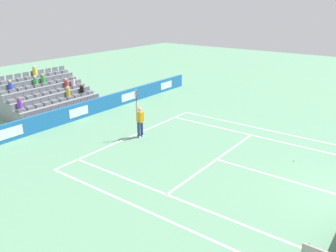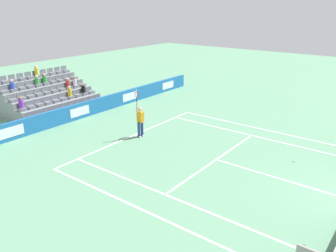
{
  "view_description": "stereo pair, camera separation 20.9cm",
  "coord_description": "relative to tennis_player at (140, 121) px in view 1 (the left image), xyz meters",
  "views": [
    {
      "loc": [
        13.73,
        0.83,
        7.3
      ],
      "look_at": [
        -0.02,
        -9.41,
        1.1
      ],
      "focal_mm": 36.6,
      "sensor_mm": 36.0,
      "label": 1
    },
    {
      "loc": [
        13.61,
        1.0,
        7.3
      ],
      "look_at": [
        -0.02,
        -9.41,
        1.1
      ],
      "focal_mm": 36.6,
      "sensor_mm": 36.0,
      "label": 2
    }
  ],
  "objects": [
    {
      "name": "line_baseline",
      "position": [
        0.03,
        -0.48,
        -0.99
      ],
      "size": [
        10.97,
        0.1,
        0.01
      ],
      "primitive_type": "cube",
      "color": "white",
      "rests_on": "ground"
    },
    {
      "name": "stadium_stand",
      "position": [
        0.03,
        -9.0,
        -0.17
      ],
      "size": [
        6.2,
        4.75,
        3.02
      ],
      "color": "gray",
      "rests_on": "ground"
    },
    {
      "name": "line_singles_sideline_left",
      "position": [
        4.14,
        5.47,
        -0.99
      ],
      "size": [
        0.1,
        11.89,
        0.01
      ],
      "primitive_type": "cube",
      "color": "white",
      "rests_on": "ground"
    },
    {
      "name": "line_doubles_sideline_right",
      "position": [
        -5.46,
        5.47,
        -0.99
      ],
      "size": [
        0.1,
        11.89,
        0.01
      ],
      "primitive_type": "cube",
      "color": "white",
      "rests_on": "ground"
    },
    {
      "name": "line_doubles_sideline_left",
      "position": [
        5.51,
        5.47,
        -0.99
      ],
      "size": [
        0.1,
        11.89,
        0.01
      ],
      "primitive_type": "cube",
      "color": "white",
      "rests_on": "ground"
    },
    {
      "name": "tennis_player",
      "position": [
        0.0,
        0.0,
        0.0
      ],
      "size": [
        0.52,
        0.38,
        2.85
      ],
      "color": "navy",
      "rests_on": "ground"
    },
    {
      "name": "line_service",
      "position": [
        0.03,
        5.01,
        -0.99
      ],
      "size": [
        8.23,
        0.1,
        0.01
      ],
      "primitive_type": "cube",
      "color": "white",
      "rests_on": "ground"
    },
    {
      "name": "line_singles_sideline_right",
      "position": [
        -4.09,
        5.47,
        -0.99
      ],
      "size": [
        0.1,
        11.89,
        0.01
      ],
      "primitive_type": "cube",
      "color": "white",
      "rests_on": "ground"
    },
    {
      "name": "sponsor_barrier",
      "position": [
        0.03,
        -5.43,
        -0.47
      ],
      "size": [
        24.0,
        0.22,
        1.05
      ],
      "color": "#1E66AD",
      "rests_on": "ground"
    },
    {
      "name": "loose_tennis_ball",
      "position": [
        -2.03,
        8.14,
        -0.96
      ],
      "size": [
        0.07,
        0.07,
        0.07
      ],
      "primitive_type": "sphere",
      "color": "#D1E533",
      "rests_on": "ground"
    },
    {
      "name": "line_centre_service",
      "position": [
        0.03,
        8.21,
        -0.99
      ],
      "size": [
        0.1,
        6.4,
        0.01
      ],
      "primitive_type": "cube",
      "color": "white",
      "rests_on": "ground"
    },
    {
      "name": "line_centre_mark",
      "position": [
        0.03,
        -0.38,
        -0.99
      ],
      "size": [
        0.1,
        0.2,
        0.01
      ],
      "primitive_type": "cube",
      "color": "white",
      "rests_on": "ground"
    }
  ]
}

